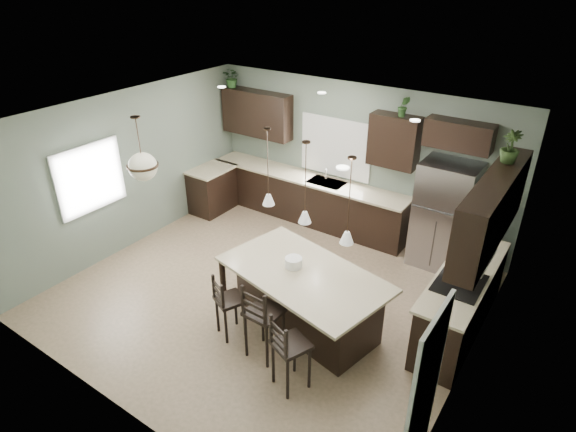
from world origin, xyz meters
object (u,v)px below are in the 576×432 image
(refrigerator, at_px, (444,215))
(kitchen_island, at_px, (303,300))
(bar_stool_left, at_px, (230,306))
(serving_dish, at_px, (294,262))
(bar_stool_right, at_px, (291,352))
(bar_stool_center, at_px, (264,320))
(plant_back_left, at_px, (232,78))

(refrigerator, height_order, kitchen_island, refrigerator)
(refrigerator, bearing_deg, bar_stool_left, -117.25)
(refrigerator, relative_size, kitchen_island, 0.80)
(serving_dish, xyz_separation_m, bar_stool_right, (0.67, -1.04, -0.46))
(serving_dish, xyz_separation_m, bar_stool_center, (0.08, -0.80, -0.42))
(serving_dish, height_order, bar_stool_right, bar_stool_right)
(kitchen_island, distance_m, bar_stool_left, 1.02)
(serving_dish, relative_size, plant_back_left, 0.61)
(refrigerator, bearing_deg, bar_stool_right, -98.45)
(serving_dish, distance_m, bar_stool_center, 0.90)
(refrigerator, distance_m, kitchen_island, 2.94)
(bar_stool_center, bearing_deg, refrigerator, 73.57)
(refrigerator, xyz_separation_m, kitchen_island, (-1.02, -2.72, -0.46))
(refrigerator, distance_m, plant_back_left, 4.90)
(bar_stool_center, height_order, plant_back_left, plant_back_left)
(bar_stool_right, bearing_deg, serving_dish, 144.33)
(bar_stool_center, bearing_deg, kitchen_island, 83.24)
(kitchen_island, xyz_separation_m, bar_stool_center, (-0.11, -0.75, 0.12))
(kitchen_island, height_order, bar_stool_center, bar_stool_center)
(serving_dish, bearing_deg, bar_stool_left, -126.10)
(bar_stool_right, bearing_deg, bar_stool_center, 178.84)
(refrigerator, distance_m, serving_dish, 2.94)
(plant_back_left, bearing_deg, refrigerator, -1.93)
(kitchen_island, height_order, plant_back_left, plant_back_left)
(kitchen_island, bearing_deg, refrigerator, 81.69)
(bar_stool_left, relative_size, plant_back_left, 2.48)
(kitchen_island, distance_m, bar_stool_right, 1.11)
(refrigerator, relative_size, bar_stool_right, 1.72)
(kitchen_island, xyz_separation_m, bar_stool_left, (-0.74, -0.70, 0.03))
(bar_stool_right, height_order, plant_back_left, plant_back_left)
(serving_dish, distance_m, bar_stool_left, 1.05)
(kitchen_island, relative_size, bar_stool_center, 1.99)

